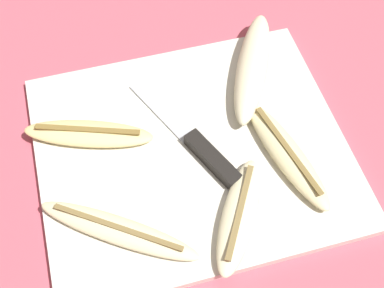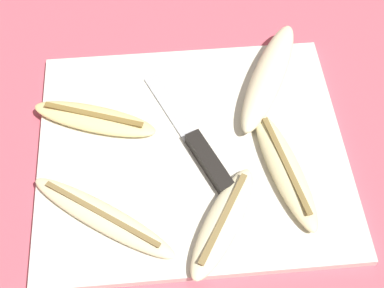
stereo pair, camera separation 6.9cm
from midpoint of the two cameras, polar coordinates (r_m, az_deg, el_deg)
name	(u,v)px [view 1 (the left image)]	position (r m, az deg, el deg)	size (l,w,h in m)	color
ground_plane	(192,153)	(0.71, -2.78, -1.19)	(4.00, 4.00, 0.00)	#C65160
cutting_board	(192,151)	(0.70, -2.80, -0.93)	(0.40, 0.35, 0.01)	silver
knife	(202,149)	(0.69, -1.76, -0.78)	(0.11, 0.21, 0.02)	black
banana_golden_short	(88,134)	(0.72, -13.70, 0.87)	(0.18, 0.10, 0.02)	#EDD689
banana_cream_curved	(118,230)	(0.64, -10.95, -9.29)	(0.19, 0.15, 0.02)	beige
banana_soft_right	(287,154)	(0.69, 7.29, -1.28)	(0.08, 0.19, 0.02)	beige
banana_pale_long	(239,215)	(0.64, 1.97, -7.85)	(0.12, 0.16, 0.02)	beige
banana_bright_far	(253,66)	(0.76, 3.90, 8.08)	(0.13, 0.21, 0.03)	beige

